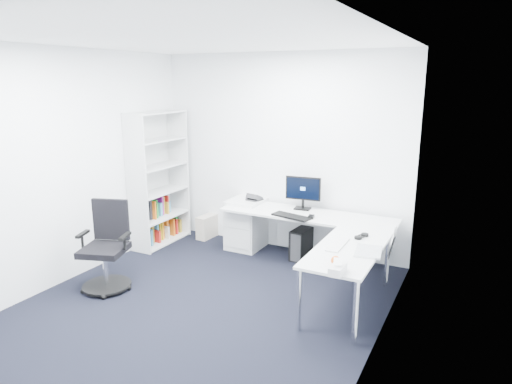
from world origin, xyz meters
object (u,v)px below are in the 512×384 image
at_px(l_desk, 297,246).
at_px(task_chair, 104,248).
at_px(laptop, 369,240).
at_px(bookshelf, 158,179).
at_px(monitor, 303,193).

relative_size(l_desk, task_chair, 2.25).
bearing_deg(l_desk, laptop, -33.37).
xyz_separation_m(bookshelf, task_chair, (0.43, -1.53, -0.45)).
height_order(monitor, laptop, monitor).
bearing_deg(l_desk, monitor, 105.36).
bearing_deg(bookshelf, laptop, -12.79).
bearing_deg(l_desk, bookshelf, 178.68).
relative_size(bookshelf, monitor, 4.06).
relative_size(l_desk, monitor, 4.81).
height_order(l_desk, bookshelf, bookshelf).
distance_m(l_desk, monitor, 0.75).
xyz_separation_m(l_desk, monitor, (-0.13, 0.49, 0.56)).
relative_size(l_desk, bookshelf, 1.18).
distance_m(monitor, laptop, 1.65).
height_order(bookshelf, monitor, bookshelf).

